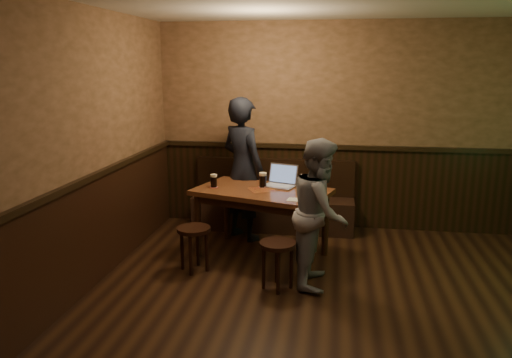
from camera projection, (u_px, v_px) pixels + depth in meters
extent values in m
cube|color=black|center=(335.00, 337.00, 4.19)|extent=(5.00, 6.00, 0.02)
cube|color=#96684C|center=(340.00, 127.00, 6.77)|extent=(5.00, 0.02, 2.80)
cube|color=#96684C|center=(45.00, 164.00, 4.27)|extent=(0.02, 6.00, 2.80)
cube|color=black|center=(338.00, 188.00, 6.93)|extent=(4.98, 0.04, 1.10)
cube|color=black|center=(57.00, 257.00, 4.46)|extent=(0.04, 5.98, 1.10)
cube|color=black|center=(340.00, 147.00, 6.78)|extent=(4.98, 0.06, 0.06)
cube|color=black|center=(54.00, 194.00, 4.32)|extent=(0.06, 5.98, 0.06)
cube|color=black|center=(273.00, 213.00, 6.89)|extent=(2.20, 0.50, 0.45)
cube|color=black|center=(275.00, 176.00, 6.97)|extent=(2.20, 0.10, 0.50)
cube|color=#612C1B|center=(262.00, 192.00, 5.80)|extent=(1.70, 1.27, 0.05)
cube|color=black|center=(262.00, 199.00, 5.81)|extent=(1.54, 1.11, 0.09)
cube|color=maroon|center=(262.00, 189.00, 5.79)|extent=(0.38, 0.38, 0.00)
cylinder|color=black|center=(198.00, 225.00, 5.87)|extent=(0.08, 0.08, 0.76)
cylinder|color=black|center=(227.00, 210.00, 6.48)|extent=(0.08, 0.08, 0.76)
cylinder|color=black|center=(305.00, 243.00, 5.30)|extent=(0.08, 0.08, 0.76)
cylinder|color=black|center=(325.00, 225.00, 5.90)|extent=(0.08, 0.08, 0.76)
cylinder|color=black|center=(194.00, 229.00, 5.43)|extent=(0.37, 0.37, 0.04)
cylinder|color=black|center=(207.00, 251.00, 5.46)|extent=(0.04, 0.04, 0.48)
cylinder|color=black|center=(198.00, 245.00, 5.62)|extent=(0.04, 0.04, 0.48)
cylinder|color=black|center=(182.00, 249.00, 5.51)|extent=(0.04, 0.04, 0.48)
cylinder|color=black|center=(191.00, 254.00, 5.35)|extent=(0.04, 0.04, 0.48)
cylinder|color=black|center=(278.00, 244.00, 4.99)|extent=(0.42, 0.42, 0.04)
cylinder|color=black|center=(291.00, 266.00, 5.04)|extent=(0.04, 0.04, 0.47)
cylinder|color=black|center=(277.00, 261.00, 5.18)|extent=(0.04, 0.04, 0.47)
cylinder|color=black|center=(264.00, 266.00, 5.04)|extent=(0.04, 0.04, 0.47)
cylinder|color=black|center=(278.00, 272.00, 4.90)|extent=(0.04, 0.04, 0.47)
cylinder|color=maroon|center=(214.00, 187.00, 5.90)|extent=(0.10, 0.10, 0.00)
cylinder|color=silver|center=(214.00, 187.00, 5.90)|extent=(0.09, 0.09, 0.00)
cylinder|color=black|center=(214.00, 182.00, 5.89)|extent=(0.07, 0.07, 0.12)
cylinder|color=beige|center=(214.00, 175.00, 5.87)|extent=(0.08, 0.08, 0.03)
cylinder|color=maroon|center=(263.00, 187.00, 5.90)|extent=(0.12, 0.12, 0.00)
cylinder|color=silver|center=(263.00, 187.00, 5.90)|extent=(0.10, 0.10, 0.00)
cylinder|color=black|center=(263.00, 181.00, 5.88)|extent=(0.08, 0.08, 0.14)
cylinder|color=beige|center=(263.00, 174.00, 5.86)|extent=(0.09, 0.09, 0.03)
cylinder|color=maroon|center=(302.00, 196.00, 5.52)|extent=(0.11, 0.11, 0.00)
cylinder|color=silver|center=(302.00, 195.00, 5.52)|extent=(0.10, 0.10, 0.00)
cylinder|color=black|center=(302.00, 189.00, 5.50)|extent=(0.08, 0.08, 0.14)
cylinder|color=beige|center=(302.00, 182.00, 5.48)|extent=(0.09, 0.09, 0.03)
cube|color=silver|center=(279.00, 186.00, 5.91)|extent=(0.42, 0.35, 0.02)
cube|color=#B2B2B7|center=(279.00, 185.00, 5.91)|extent=(0.37, 0.29, 0.00)
cube|color=silver|center=(283.00, 174.00, 5.99)|extent=(0.37, 0.18, 0.24)
cube|color=#556D9F|center=(283.00, 174.00, 5.98)|extent=(0.33, 0.16, 0.20)
cube|color=silver|center=(298.00, 200.00, 5.35)|extent=(0.24, 0.19, 0.00)
imported|color=black|center=(243.00, 169.00, 6.39)|extent=(0.80, 0.75, 1.84)
imported|color=gray|center=(320.00, 212.00, 5.07)|extent=(0.61, 0.77, 1.52)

